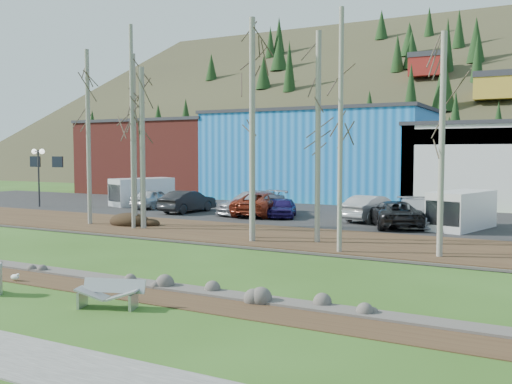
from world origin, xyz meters
The scene contains 34 objects.
ground centered at (0.00, 0.00, 0.00)m, with size 200.00×200.00×0.00m, color #2C4F16.
dirt_strip centered at (0.00, 2.10, 0.01)m, with size 80.00×1.80×0.03m, color #382616.
near_bank_rocks centered at (0.00, 3.10, 0.00)m, with size 80.00×0.80×0.50m, color #47423D, non-canonical shape.
river centered at (0.00, 7.20, 0.00)m, with size 80.00×8.00×0.90m, color black, non-canonical shape.
far_bank_rocks centered at (0.00, 11.30, 0.00)m, with size 80.00×0.80×0.46m, color #47423D, non-canonical shape.
far_bank centered at (0.00, 14.50, 0.07)m, with size 80.00×7.00×0.15m, color #382616.
parking_lot centered at (0.00, 25.00, 0.07)m, with size 80.00×14.00×0.14m, color black.
building_brick centered at (-24.00, 39.00, 3.91)m, with size 16.32×12.24×7.80m.
building_blue centered at (-6.00, 39.00, 4.16)m, with size 20.40×12.24×8.30m.
hillside centered at (0.00, 84.00, 17.50)m, with size 160.00×72.00×35.00m, color #32301E, non-canonical shape.
bench_damaged centered at (2.79, 0.42, 0.41)m, with size 1.92×1.14×0.81m.
seagull centered at (-2.35, 1.40, 0.17)m, with size 0.42×0.20×0.30m.
dirt_mound centered at (-8.38, 14.32, 0.41)m, with size 2.63×1.86×0.52m, color black.
birch_0 centered at (-10.76, 13.55, 5.30)m, with size 0.25×0.25×10.30m.
birch_1 centered at (-7.74, 14.13, 5.10)m, with size 0.21×0.21×9.89m.
birch_2 centered at (-6.64, 13.46, 4.64)m, with size 0.30×0.30×8.98m.
birch_3 centered at (-7.15, 13.23, 5.81)m, with size 0.21×0.21×11.31m.
birch_4 centered at (0.98, 12.29, 5.46)m, with size 0.28×0.28×10.61m.
birch_5 centered at (0.45, 13.30, 5.13)m, with size 0.22×0.22×9.96m.
birch_6 centered at (5.70, 11.44, 5.33)m, with size 0.21×0.21×10.35m.
birch_7 centered at (3.87, 13.47, 5.11)m, with size 0.26×0.26×9.93m.
birch_8 centered at (9.72, 12.33, 4.71)m, with size 0.24×0.24×9.12m.
street_lamp centered at (-22.15, 19.73, 3.71)m, with size 1.68×0.76×4.54m.
car_0 centered at (-13.50, 23.11, 0.88)m, with size 1.74×4.32×1.47m, color silver.
car_1 centered at (-9.41, 21.78, 0.91)m, with size 1.64×4.70×1.55m, color black.
car_2 centered at (-3.71, 22.47, 0.93)m, with size 2.62×5.68×1.58m, color maroon.
car_3 centered at (-4.79, 22.82, 0.94)m, with size 2.25×5.54×1.61m, color #A5A6AD.
car_4 centered at (-1.99, 22.11, 0.77)m, with size 1.50×3.72×1.27m, color #221657.
car_5 centered at (3.75, 22.94, 0.94)m, with size 1.70×4.87×1.60m, color #A5A5A7.
car_6 centered at (5.62, 20.88, 0.89)m, with size 2.49×5.39×1.50m, color black.
car_7 centered at (6.59, 21.79, 0.93)m, with size 2.21×5.44×1.58m, color silver.
car_8 centered at (-2.62, 22.11, 0.77)m, with size 1.50×3.72×1.27m, color #221657.
van_white centered at (9.18, 21.47, 1.20)m, with size 3.25×5.20×2.11m.
van_grey centered at (-15.99, 24.47, 1.23)m, with size 3.68×5.38×2.17m.
Camera 1 is at (13.97, -11.69, 4.42)m, focal length 40.00 mm.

